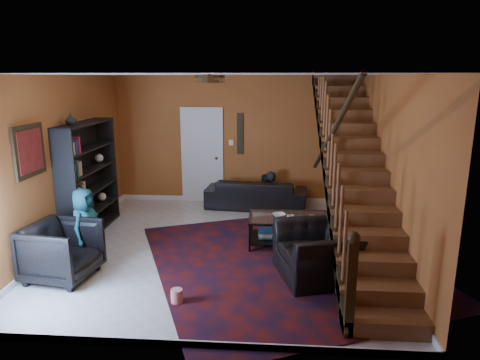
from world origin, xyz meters
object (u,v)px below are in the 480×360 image
Objects in this scene: armchair_left at (62,251)px; sofa at (256,193)px; coffee_table at (289,228)px; armchair_right at (317,253)px; bookshelf at (89,180)px.

sofa is at bearing -27.51° from armchair_left.
armchair_left reaches higher than coffee_table.
sofa is 1.89× the size of armchair_right.
coffee_table is (0.62, -2.12, -0.01)m from sofa.
armchair_left is 0.66× the size of coffee_table.
armchair_left is at bearing 59.99° from sofa.
sofa is 3.42m from armchair_right.
armchair_right is at bearing -73.29° from coffee_table.
coffee_table is at bearing -178.72° from armchair_right.
bookshelf is at bearing -127.41° from armchair_right.
sofa is 1.58× the size of coffee_table.
armchair_right is (3.90, -1.58, -0.60)m from bookshelf.
sofa reaches higher than coffee_table.
bookshelf reaches higher than armchair_right.
sofa is 2.40× the size of armchair_left.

